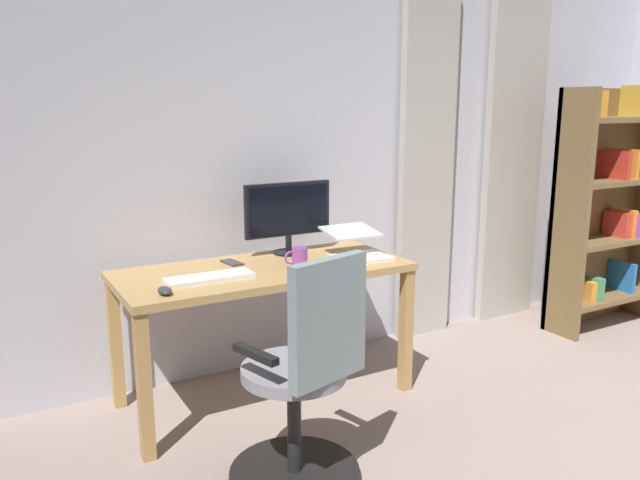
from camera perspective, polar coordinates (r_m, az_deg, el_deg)
name	(u,v)px	position (r m, az deg, el deg)	size (l,w,h in m)	color
back_room_partition	(376,127)	(4.14, 5.11, 10.27)	(5.10, 0.10, 2.88)	silver
curtain_left_panel	(513,156)	(4.81, 17.16, 7.29)	(0.52, 0.06, 2.42)	#B6B2A7
curtain_right_panel	(427,161)	(4.27, 9.71, 7.09)	(0.42, 0.06, 2.42)	#B6B2A7
desk	(264,284)	(3.34, -5.13, -4.03)	(1.53, 0.67, 0.74)	tan
office_chair	(305,384)	(2.61, -1.40, -13.01)	(0.56, 0.56, 1.02)	black
computer_monitor	(288,213)	(3.56, -2.93, 2.52)	(0.53, 0.18, 0.41)	black
computer_keyboard	(210,278)	(3.10, -10.01, -3.42)	(0.43, 0.14, 0.02)	white
laptop	(357,248)	(3.49, 3.40, -0.71)	(0.31, 0.36, 0.16)	white
computer_mouse	(165,291)	(2.91, -13.97, -4.50)	(0.06, 0.10, 0.04)	#333338
cell_phone_face_up	(232,263)	(3.40, -8.04, -2.05)	(0.07, 0.14, 0.01)	#333338
mug_coffee	(299,258)	(3.28, -1.93, -1.61)	(0.13, 0.08, 0.11)	purple
bookshelf	(605,207)	(4.90, 24.55, 2.75)	(0.91, 0.30, 1.71)	brown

